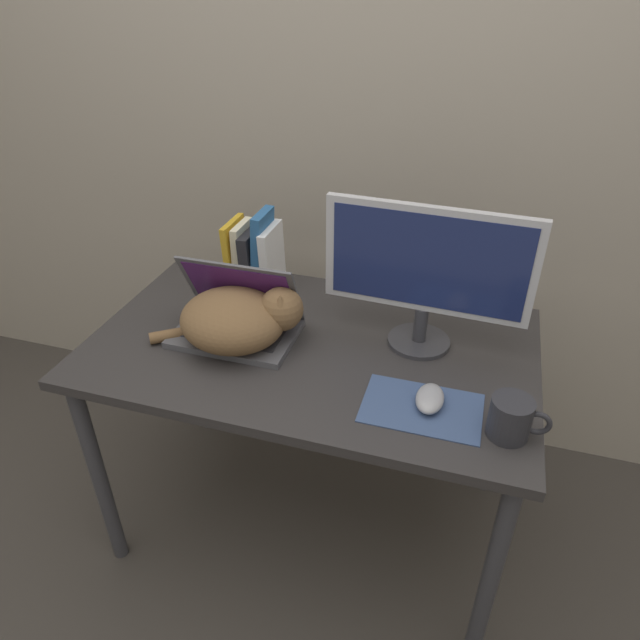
% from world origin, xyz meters
% --- Properties ---
extents(ground_plane, '(12.00, 12.00, 0.00)m').
position_xyz_m(ground_plane, '(0.00, 0.00, 0.00)').
color(ground_plane, '#3D3833').
extents(wall_back, '(8.00, 0.05, 2.60)m').
position_xyz_m(wall_back, '(0.00, 0.97, 1.30)').
color(wall_back, '#9E9384').
rests_on(wall_back, ground_plane).
extents(desk, '(1.19, 0.72, 0.72)m').
position_xyz_m(desk, '(0.00, 0.36, 0.64)').
color(desk, '#2D2B2B').
rests_on(desk, ground_plane).
extents(laptop, '(0.33, 0.22, 0.22)m').
position_xyz_m(laptop, '(-0.21, 0.34, 0.76)').
color(laptop, '#4C4C51').
rests_on(laptop, desk).
extents(cat, '(0.41, 0.26, 0.17)m').
position_xyz_m(cat, '(-0.18, 0.30, 0.80)').
color(cat, brown).
rests_on(cat, desk).
extents(external_monitor, '(0.53, 0.17, 0.39)m').
position_xyz_m(external_monitor, '(0.28, 0.44, 0.94)').
color(external_monitor, '#333338').
rests_on(external_monitor, desk).
extents(mousepad, '(0.27, 0.18, 0.00)m').
position_xyz_m(mousepad, '(0.33, 0.18, 0.72)').
color(mousepad, '#384C75').
rests_on(mousepad, desk).
extents(computer_mouse, '(0.06, 0.11, 0.03)m').
position_xyz_m(computer_mouse, '(0.34, 0.19, 0.74)').
color(computer_mouse, '#99999E').
rests_on(computer_mouse, mousepad).
extents(book_row, '(0.15, 0.15, 0.25)m').
position_xyz_m(book_row, '(-0.26, 0.61, 0.83)').
color(book_row, gold).
rests_on(book_row, desk).
extents(mug, '(0.13, 0.09, 0.09)m').
position_xyz_m(mug, '(0.52, 0.15, 0.77)').
color(mug, '#28282D').
rests_on(mug, desk).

